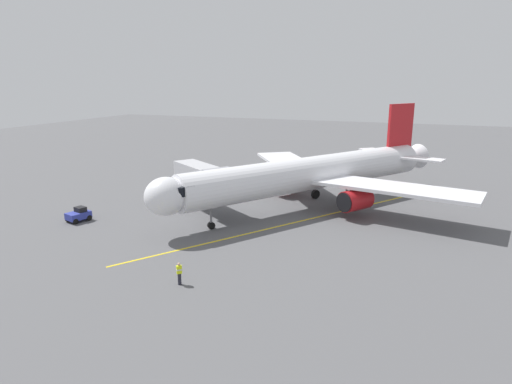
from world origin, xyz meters
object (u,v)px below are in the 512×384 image
object	(u,v)px
tug_starboard_side	(250,171)
jet_bridge	(206,179)
airplane	(314,173)
ground_crew_marshaller	(179,273)
tug_portside	(323,173)
tug_near_nose	(79,215)

from	to	relation	value
tug_starboard_side	jet_bridge	bearing A→B (deg)	97.60
airplane	jet_bridge	distance (m)	12.50
ground_crew_marshaller	tug_starboard_side	distance (m)	37.71
tug_portside	tug_starboard_side	distance (m)	11.19
jet_bridge	tug_portside	bearing A→B (deg)	-110.34
airplane	tug_starboard_side	world-z (taller)	airplane
jet_bridge	tug_near_nose	xyz separation A→B (m)	(11.09, 7.91, -3.06)
ground_crew_marshaller	tug_portside	world-z (taller)	ground_crew_marshaller
airplane	jet_bridge	world-z (taller)	airplane
airplane	tug_near_nose	distance (m)	26.30
airplane	jet_bridge	size ratio (longest dim) A/B	3.37
tug_near_nose	tug_portside	bearing A→B (deg)	-122.66
jet_bridge	tug_starboard_side	size ratio (longest dim) A/B	4.00
airplane	ground_crew_marshaller	size ratio (longest dim) A/B	20.75
airplane	jet_bridge	bearing A→B (deg)	30.83
ground_crew_marshaller	tug_portside	bearing A→B (deg)	-92.52
jet_bridge	tug_portside	size ratio (longest dim) A/B	3.84
jet_bridge	ground_crew_marshaller	distance (m)	18.41
jet_bridge	tug_portside	xyz separation A→B (m)	(-8.25, -22.26, -3.06)
tug_near_nose	tug_starboard_side	size ratio (longest dim) A/B	1.00
airplane	ground_crew_marshaller	xyz separation A→B (m)	(4.20, 23.37, -3.12)
ground_crew_marshaller	tug_near_nose	distance (m)	19.81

